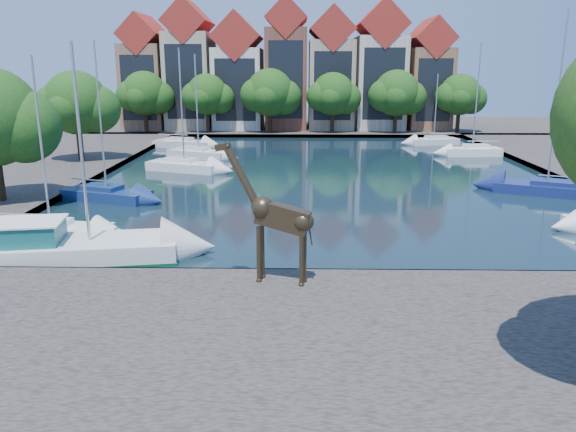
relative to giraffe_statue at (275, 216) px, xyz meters
name	(u,v)px	position (x,y,z in m)	size (l,w,h in m)	color
ground	(352,280)	(3.15, 1.43, -3.15)	(160.00, 160.00, 0.00)	#38332B
water_basin	(326,174)	(3.15, 25.43, -3.11)	(38.00, 50.00, 0.08)	black
near_quay	(373,358)	(3.15, -5.57, -2.90)	(50.00, 14.00, 0.50)	#4D4643
far_quay	(315,129)	(3.15, 57.43, -2.90)	(60.00, 16.00, 0.50)	#4D4643
left_quay	(29,170)	(-21.85, 25.43, -2.90)	(14.00, 52.00, 0.50)	#4D4643
townhouse_west_end	(147,77)	(-19.85, 57.42, 4.21)	(5.44, 9.18, 14.93)	#8A634B
townhouse_west_mid	(190,70)	(-13.85, 57.42, 5.09)	(5.94, 9.18, 16.79)	tan
townhouse_west_inner	(239,77)	(-7.35, 57.42, 4.20)	(6.43, 9.18, 15.15)	silver
townhouse_center	(286,69)	(-0.85, 57.42, 5.21)	(5.44, 9.18, 16.93)	brown
townhouse_east_inner	(331,74)	(5.15, 57.42, 4.58)	(5.94, 9.18, 15.79)	tan
townhouse_east_mid	(379,71)	(11.65, 57.42, 4.95)	(6.43, 9.18, 16.65)	beige
townhouse_east_end	(427,79)	(18.15, 57.42, 3.96)	(5.44, 9.18, 14.43)	#8A5D42
far_tree_far_west	(145,95)	(-18.75, 51.92, 2.03)	(7.28, 5.60, 7.68)	#332114
far_tree_west	(208,96)	(-10.76, 51.92, 1.93)	(6.76, 5.20, 7.36)	#332114
far_tree_mid_west	(271,94)	(-2.74, 51.92, 2.14)	(7.80, 6.00, 8.00)	#332114
far_tree_mid_east	(334,95)	(5.25, 51.92, 1.98)	(7.02, 5.40, 7.52)	#332114
far_tree_east	(397,95)	(13.25, 51.92, 2.09)	(7.54, 5.80, 7.84)	#332114
far_tree_far_east	(461,96)	(21.24, 51.92, 1.93)	(6.76, 5.20, 7.36)	#332114
side_tree_left_far	(77,105)	(-18.75, 29.42, 2.23)	(7.28, 5.60, 7.88)	#332114
giraffe_statue	(275,216)	(0.00, 0.00, 0.00)	(3.74, 1.29, 5.39)	#352A1A
motorsailer	(55,245)	(-10.20, 3.37, -2.34)	(10.61, 4.67, 9.62)	silver
sailboat_left_a	(51,229)	(-11.85, 6.73, -2.55)	(6.22, 2.66, 9.13)	white
sailboat_left_b	(107,192)	(-11.85, 15.38, -2.53)	(6.30, 3.89, 10.17)	navy
sailboat_left_c	(184,164)	(-8.85, 26.28, -2.49)	(6.74, 4.22, 9.85)	white
sailboat_left_d	(199,152)	(-8.85, 33.34, -2.49)	(6.42, 4.36, 9.73)	silver
sailboat_left_e	(183,142)	(-11.85, 40.62, -2.50)	(6.73, 3.78, 10.55)	silver
sailboat_right_b	(547,186)	(18.15, 17.81, -2.52)	(7.29, 5.05, 12.22)	navy
sailboat_right_c	(472,149)	(18.15, 35.21, -2.44)	(5.62, 2.26, 10.85)	white
sailboat_right_d	(434,140)	(16.24, 43.55, -2.56)	(5.84, 3.11, 7.83)	silver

